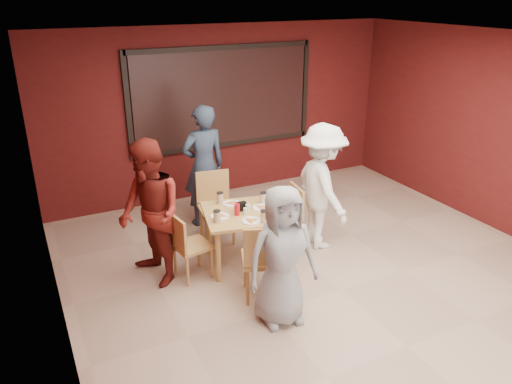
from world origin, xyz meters
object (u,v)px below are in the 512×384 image
dining_table (241,218)px  diner_back (204,166)px  diner_right (322,187)px  chair_front (264,257)px  chair_back (215,202)px  diner_front (282,256)px  diner_left (150,214)px  chair_left (187,243)px  chair_right (288,215)px

dining_table → diner_back: 1.36m
diner_back → diner_right: 1.78m
chair_front → chair_back: 1.65m
dining_table → diner_back: diner_back is taller
chair_front → dining_table: bearing=81.8°
dining_table → diner_right: diner_right is taller
dining_table → diner_front: bearing=-95.6°
diner_back → diner_left: diner_back is taller
diner_left → chair_left: bearing=58.9°
chair_back → diner_left: diner_left is taller
dining_table → chair_front: 0.86m
diner_right → chair_front: bearing=127.4°
dining_table → chair_left: (-0.74, -0.04, -0.16)m
chair_left → diner_back: diner_back is taller
chair_front → diner_right: 1.57m
chair_left → chair_right: bearing=4.2°
diner_front → diner_right: size_ratio=0.90×
chair_back → chair_left: (-0.71, -0.84, -0.07)m
chair_right → chair_left: bearing=-175.8°
diner_front → dining_table: bearing=90.4°
chair_left → diner_front: diner_front is taller
chair_back → chair_left: 1.10m
chair_right → diner_back: 1.49m
dining_table → chair_back: (-0.03, 0.80, -0.09)m
diner_back → diner_left: (-1.13, -1.22, -0.02)m
chair_front → chair_right: 1.24m
dining_table → chair_left: 0.75m
dining_table → diner_back: bearing=89.1°
chair_front → chair_back: chair_back is taller
chair_back → dining_table: bearing=-87.9°
chair_back → diner_left: size_ratio=0.55×
diner_back → diner_front: bearing=84.9°
diner_back → diner_right: (1.16, -1.35, -0.05)m
diner_left → diner_back: bearing=127.1°
dining_table → diner_right: bearing=-1.0°
chair_left → diner_right: bearing=0.4°
chair_back → diner_back: (0.05, 0.53, 0.36)m
diner_front → diner_right: 1.80m
diner_right → diner_left: bearing=91.8°
chair_front → diner_front: size_ratio=0.62×
chair_front → diner_right: diner_right is taller
diner_right → chair_right: bearing=83.7°
diner_front → diner_back: 2.60m
diner_left → chair_right: bearing=78.7°
diner_back → diner_left: size_ratio=1.03×
dining_table → chair_right: bearing=5.7°
dining_table → chair_front: (-0.12, -0.85, -0.09)m
chair_left → diner_back: bearing=61.0°
chair_front → chair_left: size_ratio=1.13×
chair_back → diner_right: (1.21, -0.82, 0.31)m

